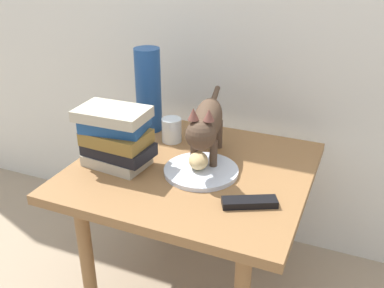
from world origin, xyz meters
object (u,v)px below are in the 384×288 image
object	(u,v)px
bread_roll	(198,161)
tv_remote	(250,202)
side_table	(192,185)
cat	(206,123)
book_stack	(116,136)
candle_jar	(172,131)
plate	(201,171)
green_vase	(148,90)

from	to	relation	value
bread_roll	tv_remote	bearing A→B (deg)	-30.72
bread_roll	side_table	bearing A→B (deg)	144.71
cat	tv_remote	size ratio (longest dim) A/B	3.13
book_stack	candle_jar	distance (m)	0.25
plate	candle_jar	size ratio (longest dim) A/B	2.71
cat	green_vase	world-z (taller)	green_vase
candle_jar	green_vase	bearing A→B (deg)	152.10
bread_roll	green_vase	distance (m)	0.39
plate	cat	bearing A→B (deg)	100.76
plate	book_stack	xyz separation A→B (m)	(-0.26, -0.05, 0.09)
plate	cat	size ratio (longest dim) A/B	0.49
book_stack	plate	bearing A→B (deg)	11.46
green_vase	tv_remote	xyz separation A→B (m)	(0.49, -0.35, -0.14)
side_table	candle_jar	size ratio (longest dim) A/B	8.58
book_stack	green_vase	size ratio (longest dim) A/B	0.74
green_vase	candle_jar	distance (m)	0.18
book_stack	candle_jar	world-z (taller)	book_stack
tv_remote	cat	bearing A→B (deg)	109.81
bread_roll	book_stack	xyz separation A→B (m)	(-0.25, -0.06, 0.06)
book_stack	candle_jar	size ratio (longest dim) A/B	2.66
bread_roll	cat	size ratio (longest dim) A/B	0.17
plate	tv_remote	distance (m)	0.22
green_vase	candle_jar	world-z (taller)	green_vase
cat	candle_jar	xyz separation A→B (m)	(-0.17, 0.09, -0.09)
green_vase	plate	bearing A→B (deg)	-37.98
side_table	book_stack	bearing A→B (deg)	-160.76
side_table	green_vase	size ratio (longest dim) A/B	2.38
side_table	cat	bearing A→B (deg)	65.22
tv_remote	candle_jar	bearing A→B (deg)	115.78
candle_jar	cat	bearing A→B (deg)	-29.01
plate	candle_jar	bearing A→B (deg)	136.50
side_table	cat	world-z (taller)	cat
cat	candle_jar	world-z (taller)	cat
bread_roll	green_vase	world-z (taller)	green_vase
plate	green_vase	bearing A→B (deg)	142.02
tv_remote	book_stack	bearing A→B (deg)	145.92
side_table	green_vase	distance (m)	0.40
book_stack	tv_remote	distance (m)	0.46
cat	book_stack	xyz separation A→B (m)	(-0.25, -0.13, -0.03)
bread_roll	cat	distance (m)	0.12
green_vase	book_stack	bearing A→B (deg)	-82.47
plate	cat	world-z (taller)	cat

